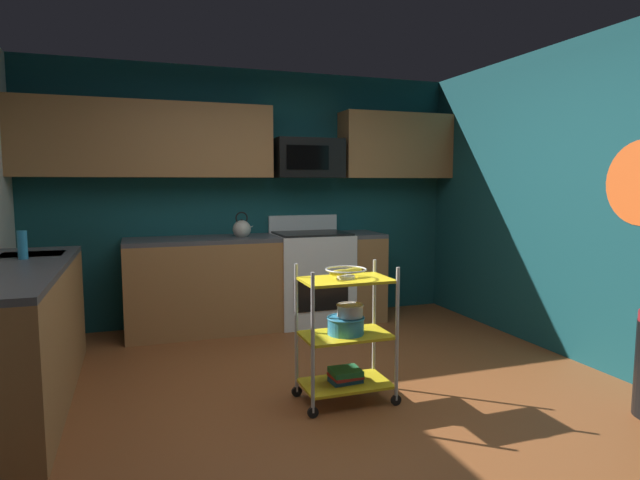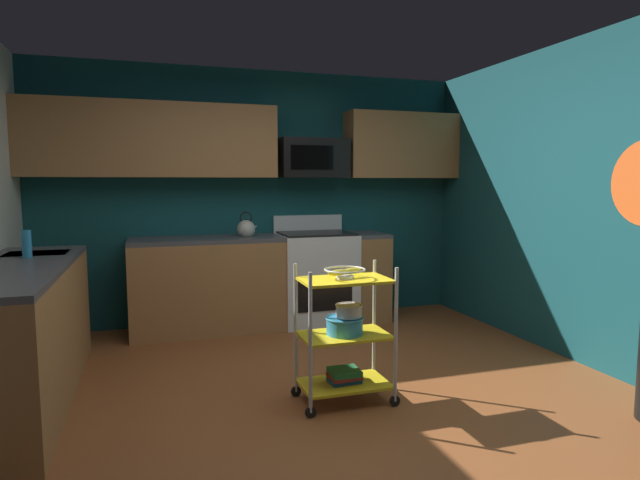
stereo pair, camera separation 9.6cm
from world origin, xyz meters
The scene contains 14 objects.
floor centered at (0.00, 0.00, -0.02)m, with size 4.40×4.80×0.04m, color brown.
wall_back centered at (0.00, 2.43, 1.30)m, with size 4.52×0.06×2.60m, color #14474C.
wall_right centered at (2.23, 0.00, 1.30)m, with size 0.06×4.80×2.60m, color #14474C.
counter_run centered at (-0.87, 1.48, 0.46)m, with size 3.49×2.74×0.92m.
oven_range centered at (0.55, 2.10, 0.48)m, with size 0.76×0.65×1.10m.
upper_cabinets centered at (-0.12, 2.23, 1.85)m, with size 4.40×0.33×0.70m.
microwave centered at (0.55, 2.21, 1.70)m, with size 0.70×0.39×0.40m.
rolling_cart centered at (0.13, 0.10, 0.45)m, with size 0.64×0.37×0.91m.
fruit_bowl centered at (0.13, 0.10, 0.88)m, with size 0.27×0.27×0.07m.
mixing_bowl_large centered at (0.13, 0.10, 0.52)m, with size 0.25×0.25×0.11m.
mixing_bowl_small centered at (0.16, 0.10, 0.62)m, with size 0.18×0.18×0.08m.
book_stack centered at (0.13, 0.10, 0.18)m, with size 0.21×0.18×0.09m.
kettle centered at (-0.17, 2.10, 1.00)m, with size 0.21×0.18×0.26m.
dish_soap_bottle centered at (-1.90, 1.07, 1.02)m, with size 0.06×0.06×0.20m, color #2D8CBF.
Camera 2 is at (-1.06, -3.09, 1.45)m, focal length 29.76 mm.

